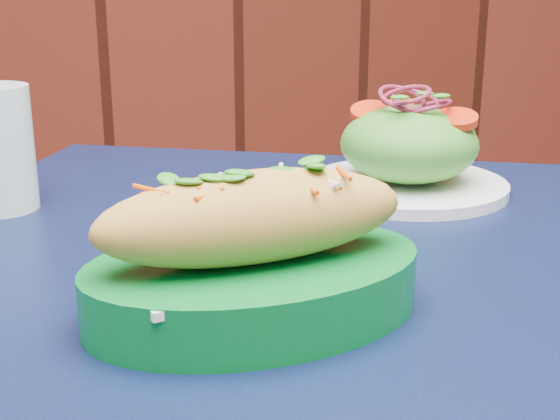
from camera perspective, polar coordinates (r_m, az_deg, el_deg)
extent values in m
cube|color=black|center=(0.64, 2.91, -5.45)|extent=(1.05, 1.05, 0.03)
cube|color=white|center=(0.54, -1.91, -3.98)|extent=(0.20, 0.15, 0.01)
ellipsoid|color=gold|center=(0.53, -1.94, -0.48)|extent=(0.23, 0.11, 0.06)
cylinder|color=white|center=(0.86, 9.26, 1.75)|extent=(0.22, 0.22, 0.01)
ellipsoid|color=#4C992D|center=(0.85, 9.41, 4.79)|extent=(0.15, 0.15, 0.08)
cylinder|color=red|center=(0.84, 12.84, 6.84)|extent=(0.04, 0.04, 0.01)
cylinder|color=red|center=(0.86, 6.63, 7.45)|extent=(0.04, 0.04, 0.01)
cylinder|color=red|center=(0.89, 8.44, 7.66)|extent=(0.04, 0.04, 0.01)
torus|color=maroon|center=(0.84, 9.57, 7.82)|extent=(0.05, 0.05, 0.00)
torus|color=maroon|center=(0.84, 9.58, 8.09)|extent=(0.05, 0.05, 0.00)
torus|color=maroon|center=(0.84, 9.59, 8.36)|extent=(0.05, 0.05, 0.00)
torus|color=maroon|center=(0.84, 9.61, 8.63)|extent=(0.05, 0.05, 0.00)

